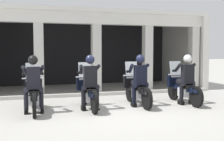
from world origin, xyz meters
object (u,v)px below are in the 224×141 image
object	(u,v)px
motorcycle_far_right	(182,88)
motorcycle_center_left	(88,91)
motorcycle_center_right	(136,89)
motorcycle_far_left	(33,94)
police_officer_far_left	(33,79)
police_officer_center_right	(140,76)
police_officer_far_right	(187,75)
police_officer_center_left	(90,78)

from	to	relation	value
motorcycle_far_right	motorcycle_center_left	bearing A→B (deg)	178.86
motorcycle_center_left	motorcycle_center_right	world-z (taller)	same
motorcycle_far_left	motorcycle_center_right	size ratio (longest dim) A/B	1.00
police_officer_far_left	motorcycle_center_right	world-z (taller)	police_officer_far_left
police_officer_far_left	motorcycle_center_right	size ratio (longest dim) A/B	0.78
police_officer_center_right	police_officer_far_right	xyz separation A→B (m)	(1.56, -0.10, 0.00)
police_officer_center_right	police_officer_far_left	bearing A→B (deg)	-171.18
motorcycle_center_left	police_officer_center_left	bearing A→B (deg)	-84.87
motorcycle_far_left	police_officer_far_left	distance (m)	0.52
police_officer_center_left	police_officer_far_right	bearing A→B (deg)	4.95
motorcycle_center_right	police_officer_center_left	bearing A→B (deg)	-159.59
motorcycle_center_right	police_officer_far_right	world-z (taller)	police_officer_far_right
motorcycle_far_left	police_officer_far_left	world-z (taller)	police_officer_far_left
motorcycle_center_left	motorcycle_center_right	distance (m)	1.57
motorcycle_far_right	police_officer_center_right	bearing A→B (deg)	-174.00
motorcycle_far_left	police_officer_far_left	bearing A→B (deg)	-88.80
motorcycle_center_left	police_officer_far_left	bearing A→B (deg)	-164.47
motorcycle_far_left	police_officer_center_right	world-z (taller)	police_officer_center_right
police_officer_center_left	motorcycle_far_right	world-z (taller)	police_officer_center_left
police_officer_far_left	motorcycle_far_right	xyz separation A→B (m)	(4.70, 0.26, -0.44)
motorcycle_center_right	motorcycle_far_right	size ratio (longest dim) A/B	1.00
motorcycle_center_right	motorcycle_center_left	bearing A→B (deg)	-169.74
motorcycle_center_left	police_officer_far_right	distance (m)	3.17
motorcycle_center_left	police_officer_far_right	xyz separation A→B (m)	(3.13, -0.31, 0.44)
motorcycle_center_left	police_officer_center_right	xyz separation A→B (m)	(1.56, -0.21, 0.44)
police_officer_far_left	police_officer_center_right	world-z (taller)	same
motorcycle_center_right	police_officer_center_right	size ratio (longest dim) A/B	1.29
motorcycle_far_left	police_officer_center_left	distance (m)	1.65
motorcycle_far_left	police_officer_center_right	xyz separation A→B (m)	(3.13, -0.21, 0.44)
police_officer_center_right	motorcycle_far_left	bearing A→B (deg)	-176.37
motorcycle_far_right	police_officer_far_right	distance (m)	0.52
police_officer_center_right	motorcycle_center_right	bearing A→B (deg)	97.24
motorcycle_far_left	motorcycle_center_left	size ratio (longest dim) A/B	1.00
motorcycle_far_left	motorcycle_far_right	bearing A→B (deg)	1.13
motorcycle_center_left	police_officer_center_right	distance (m)	1.64
police_officer_center_left	police_officer_far_right	distance (m)	3.13
police_officer_center_right	police_officer_far_right	distance (m)	1.57
motorcycle_center_left	motorcycle_far_right	xyz separation A→B (m)	(3.13, -0.02, 0.00)
motorcycle_center_left	police_officer_center_left	xyz separation A→B (m)	(-0.00, -0.28, 0.44)
motorcycle_center_right	police_officer_center_right	xyz separation A→B (m)	(-0.00, -0.28, 0.44)
police_officer_far_right	motorcycle_far_right	bearing A→B (deg)	89.04
police_officer_far_left	motorcycle_far_right	world-z (taller)	police_officer_far_left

